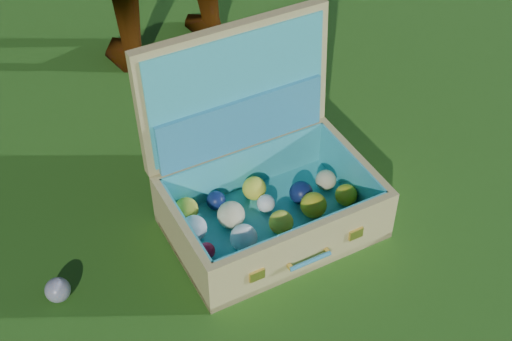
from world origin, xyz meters
name	(u,v)px	position (x,y,z in m)	size (l,w,h in m)	color
ground	(253,195)	(0.00, 0.00, 0.00)	(60.00, 60.00, 0.00)	#215114
stray_ball	(58,290)	(-0.59, 0.00, 0.03)	(0.06, 0.06, 0.06)	#3E68A3
suitcase	(260,174)	(-0.03, -0.07, 0.15)	(0.59, 0.49, 0.51)	tan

